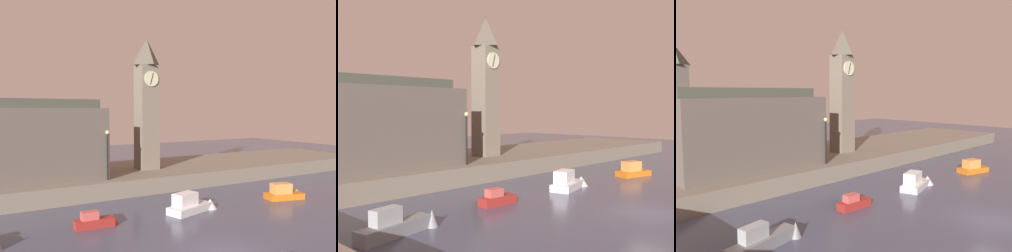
{
  "view_description": "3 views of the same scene",
  "coord_description": "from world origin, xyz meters",
  "views": [
    {
      "loc": [
        -12.27,
        -14.49,
        7.54
      ],
      "look_at": [
        5.37,
        15.16,
        6.09
      ],
      "focal_mm": 38.91,
      "sensor_mm": 36.0,
      "label": 1
    },
    {
      "loc": [
        -23.05,
        -10.44,
        6.04
      ],
      "look_at": [
        3.41,
        14.69,
        4.6
      ],
      "focal_mm": 44.3,
      "sensor_mm": 36.0,
      "label": 2
    },
    {
      "loc": [
        -21.48,
        -8.4,
        8.23
      ],
      "look_at": [
        2.06,
        15.65,
        4.86
      ],
      "focal_mm": 36.54,
      "sensor_mm": 36.0,
      "label": 3
    }
  ],
  "objects": [
    {
      "name": "boat_patrol_orange",
      "position": [
        12.33,
        6.92,
        0.46
      ],
      "size": [
        4.09,
        2.22,
        1.5
      ],
      "color": "orange",
      "rests_on": "ground"
    },
    {
      "name": "boat_cruiser_grey",
      "position": [
        -12.22,
        6.85,
        0.47
      ],
      "size": [
        4.78,
        1.74,
        1.61
      ],
      "color": "gray",
      "rests_on": "ground"
    },
    {
      "name": "far_embankment",
      "position": [
        0.0,
        20.0,
        0.75
      ],
      "size": [
        70.0,
        12.0,
        1.5
      ],
      "primitive_type": "cube",
      "color": "slate",
      "rests_on": "ground"
    },
    {
      "name": "boat_dinghy_red",
      "position": [
        -4.27,
        7.93,
        0.38
      ],
      "size": [
        3.0,
        1.04,
        1.09
      ],
      "color": "maroon",
      "rests_on": "ground"
    },
    {
      "name": "ground_plane",
      "position": [
        0.0,
        0.0,
        0.0
      ],
      "size": [
        120.0,
        120.0,
        0.0
      ],
      "primitive_type": "plane",
      "color": "#474C66"
    },
    {
      "name": "boat_ferry_white",
      "position": [
        3.21,
        7.7,
        0.48
      ],
      "size": [
        4.65,
        2.42,
        1.65
      ],
      "color": "silver",
      "rests_on": "ground"
    },
    {
      "name": "streetlamp",
      "position": [
        -0.68,
        15.28,
        4.17
      ],
      "size": [
        0.36,
        0.36,
        4.34
      ],
      "color": "black",
      "rests_on": "far_embankment"
    },
    {
      "name": "clock_tower",
      "position": [
        5.13,
        19.05,
        8.47
      ],
      "size": [
        2.22,
        2.27,
        13.48
      ],
      "color": "slate",
      "rests_on": "far_embankment"
    },
    {
      "name": "parliament_hall",
      "position": [
        -7.11,
        19.05,
        4.96
      ],
      "size": [
        13.03,
        6.98,
        10.39
      ],
      "color": "#5B544C",
      "rests_on": "far_embankment"
    }
  ]
}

